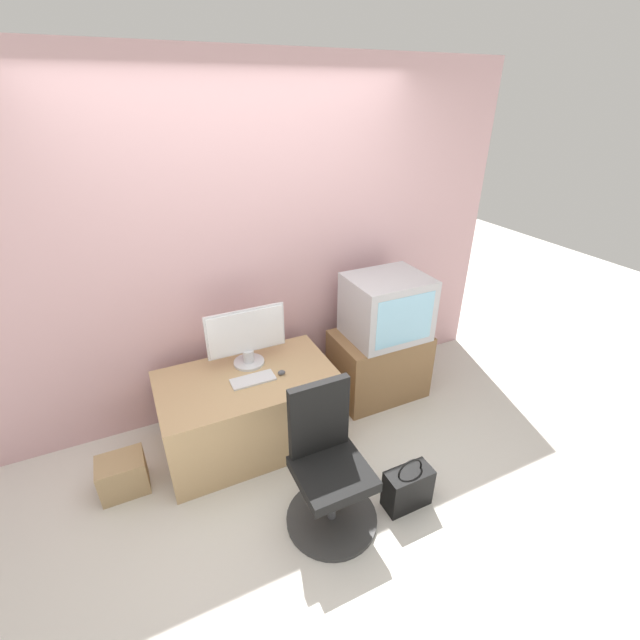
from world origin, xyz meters
TOP-DOWN VIEW (x-y plane):
  - ground_plane at (0.00, 0.00)m, footprint 12.00×12.00m
  - wall_back at (0.00, 1.32)m, footprint 4.40×0.05m
  - desk at (-0.22, 0.81)m, footprint 1.24×0.74m
  - side_stand at (0.95, 0.90)m, footprint 0.75×0.52m
  - main_monitor at (-0.15, 0.97)m, footprint 0.58×0.22m
  - keyboard at (-0.19, 0.75)m, footprint 0.31×0.13m
  - mouse at (0.02, 0.73)m, footprint 0.05×0.04m
  - crt_tv at (0.98, 0.89)m, footprint 0.61×0.52m
  - office_chair at (0.01, -0.03)m, footprint 0.56×0.56m
  - cardboard_box_lower at (-1.12, 0.72)m, footprint 0.29×0.23m
  - handbag at (0.49, -0.18)m, footprint 0.30×0.15m

SIDE VIEW (x-z plane):
  - ground_plane at x=0.00m, z-range 0.00..0.00m
  - cardboard_box_lower at x=-1.12m, z-range 0.00..0.25m
  - handbag at x=0.49m, z-range -0.05..0.34m
  - desk at x=-0.22m, z-range 0.00..0.57m
  - side_stand at x=0.95m, z-range 0.00..0.58m
  - office_chair at x=0.01m, z-range -0.10..0.82m
  - keyboard at x=-0.19m, z-range 0.57..0.58m
  - mouse at x=0.02m, z-range 0.57..0.60m
  - main_monitor at x=-0.15m, z-range 0.57..1.02m
  - crt_tv at x=0.98m, z-range 0.58..1.08m
  - wall_back at x=0.00m, z-range 0.00..2.60m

